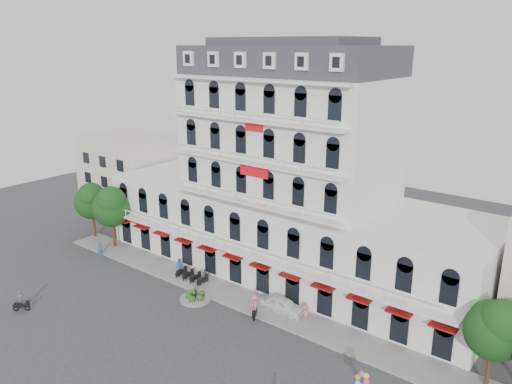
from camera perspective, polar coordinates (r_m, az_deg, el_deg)
name	(u,v)px	position (r m, az deg, el deg)	size (l,w,h in m)	color
ground	(172,336)	(47.12, -9.55, -15.92)	(120.00, 120.00, 0.00)	#38383A
sidewalk	(237,297)	(52.62, -2.20, -11.87)	(53.00, 4.00, 0.16)	gray
main_building	(288,186)	(55.55, 3.68, 0.69)	(45.00, 15.00, 25.80)	silver
flank_building_west	(132,175)	(78.13, -13.96, 1.90)	(14.00, 10.00, 12.00)	beige
traffic_island	(196,298)	(52.41, -6.93, -11.90)	(3.20, 3.20, 1.60)	gray
parked_scooter_row	(192,281)	(56.40, -7.35, -10.04)	(4.40, 1.80, 1.10)	black
tree_west_outer	(92,199)	(69.53, -18.29, -0.82)	(4.50, 4.48, 7.76)	#382314
tree_west_inner	(111,205)	(65.19, -16.20, -1.46)	(4.76, 4.76, 8.25)	#382314
tree_east_inner	(496,327)	(41.74, 25.69, -13.74)	(4.40, 4.37, 7.57)	#382314
parked_car	(283,305)	(49.74, 3.08, -12.78)	(1.83, 4.54, 1.55)	white
rider_west	(21,302)	(54.91, -25.30, -11.31)	(1.34, 1.28, 2.09)	black
rider_center	(255,306)	(48.61, -0.15, -12.85)	(1.22, 1.53, 2.36)	black
pedestrian_left	(180,265)	(58.20, -8.73, -8.30)	(0.83, 0.54, 1.70)	navy
pedestrian_mid	(205,275)	(55.60, -5.84, -9.46)	(0.95, 0.39, 1.62)	#505057
pedestrian_right	(305,313)	(48.48, 5.68, -13.62)	(1.06, 0.61, 1.63)	#C2667D
pedestrian_far	(100,250)	(64.60, -17.36, -6.30)	(0.63, 0.41, 1.72)	#2B5982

